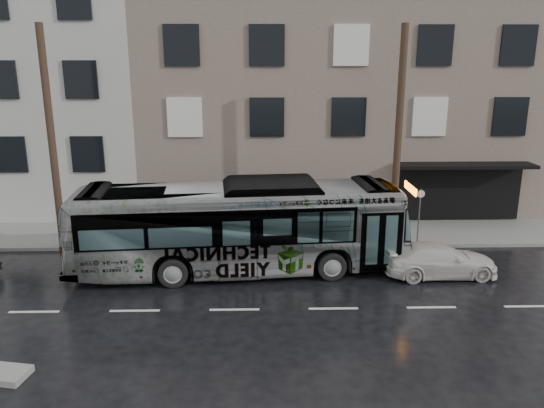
% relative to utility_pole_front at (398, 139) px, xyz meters
% --- Properties ---
extents(ground, '(120.00, 120.00, 0.00)m').
position_rel_utility_pole_front_xyz_m(ground, '(-6.50, -3.30, -4.65)').
color(ground, black).
rests_on(ground, ground).
extents(sidewalk, '(90.00, 3.60, 0.15)m').
position_rel_utility_pole_front_xyz_m(sidewalk, '(-6.50, 1.60, -4.58)').
color(sidewalk, gray).
rests_on(sidewalk, ground).
extents(building_taupe, '(20.00, 12.00, 11.00)m').
position_rel_utility_pole_front_xyz_m(building_taupe, '(-1.50, 9.40, 0.85)').
color(building_taupe, gray).
rests_on(building_taupe, ground).
extents(utility_pole_front, '(0.30, 0.30, 9.00)m').
position_rel_utility_pole_front_xyz_m(utility_pole_front, '(0.00, 0.00, 0.00)').
color(utility_pole_front, '#422F21').
rests_on(utility_pole_front, sidewalk).
extents(utility_pole_rear, '(0.30, 0.30, 9.00)m').
position_rel_utility_pole_front_xyz_m(utility_pole_rear, '(-14.00, 0.00, 0.00)').
color(utility_pole_rear, '#422F21').
rests_on(utility_pole_rear, sidewalk).
extents(sign_post, '(0.06, 0.06, 2.40)m').
position_rel_utility_pole_front_xyz_m(sign_post, '(1.10, 0.00, -3.30)').
color(sign_post, slate).
rests_on(sign_post, sidewalk).
extents(bus, '(12.66, 3.94, 3.47)m').
position_rel_utility_pole_front_xyz_m(bus, '(-6.44, -2.50, -2.91)').
color(bus, '#B2B2B2').
rests_on(bus, ground).
extents(white_sedan, '(4.26, 1.84, 1.22)m').
position_rel_utility_pole_front_xyz_m(white_sedan, '(1.00, -3.16, -4.04)').
color(white_sedan, silver).
rests_on(white_sedan, ground).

